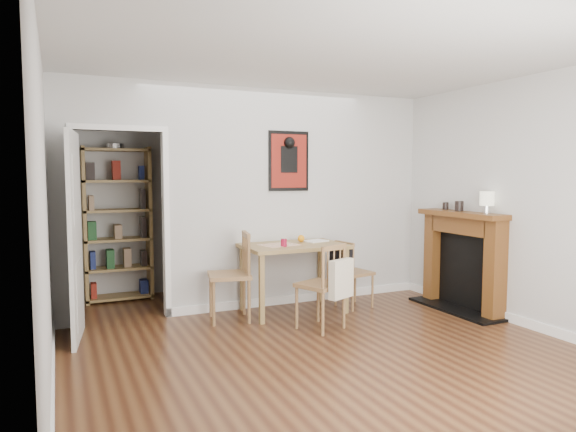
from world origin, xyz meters
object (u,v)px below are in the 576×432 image
notebook (315,241)px  ceramic_jar_a (459,206)px  mantel_lamp (487,200)px  chair_left (229,276)px  chair_right (353,272)px  orange_fruit (301,238)px  fireplace (463,258)px  bookshelf (118,225)px  ceramic_jar_b (446,206)px  chair_front (322,285)px  red_glass (284,243)px  dining_table (294,252)px

notebook → ceramic_jar_a: 1.74m
mantel_lamp → chair_left: bearing=158.3°
chair_right → orange_fruit: (-0.57, 0.24, 0.41)m
fireplace → ceramic_jar_a: (-0.02, 0.06, 0.60)m
bookshelf → ceramic_jar_b: bearing=-26.4°
ceramic_jar_a → chair_front: bearing=-178.2°
chair_right → red_glass: bearing=-178.0°
red_glass → notebook: red_glass is taller
bookshelf → ceramic_jar_a: (3.62, -2.09, 0.27)m
dining_table → chair_front: (-0.02, -0.72, -0.24)m
red_glass → ceramic_jar_b: bearing=-7.3°
mantel_lamp → chair_front: bearing=169.4°
orange_fruit → notebook: (0.17, -0.04, -0.03)m
chair_left → ceramic_jar_b: (2.66, -0.36, 0.72)m
chair_front → mantel_lamp: size_ratio=3.66×
chair_left → orange_fruit: chair_left is taller
chair_front → ceramic_jar_a: 2.01m
mantel_lamp → fireplace: bearing=88.1°
chair_right → ceramic_jar_a: (1.09, -0.57, 0.80)m
fireplace → ceramic_jar_a: size_ratio=10.45×
chair_left → notebook: chair_left is taller
dining_table → chair_right: size_ratio=1.44×
red_glass → orange_fruit: (0.35, 0.27, -0.00)m
notebook → mantel_lamp: (1.51, -1.18, 0.52)m
dining_table → chair_front: size_ratio=1.29×
chair_front → ceramic_jar_b: (1.89, 0.33, 0.75)m
dining_table → bookshelf: bookshelf is taller
dining_table → fireplace: (1.86, -0.73, -0.08)m
dining_table → chair_right: chair_right is taller
dining_table → red_glass: red_glass is taller
dining_table → red_glass: size_ratio=13.26×
chair_front → fireplace: bearing=-0.1°
red_glass → ceramic_jar_b: ceramic_jar_b is taller
dining_table → ceramic_jar_b: bearing=-11.8°
orange_fruit → ceramic_jar_b: size_ratio=0.93×
dining_table → mantel_lamp: bearing=-30.1°
notebook → mantel_lamp: size_ratio=1.10×
ceramic_jar_b → mantel_lamp: bearing=-91.9°
dining_table → orange_fruit: 0.26m
orange_fruit → ceramic_jar_a: 1.90m
chair_front → red_glass: chair_front is taller
chair_left → ceramic_jar_a: size_ratio=8.11×
bookshelf → ceramic_jar_b: (3.65, -1.82, 0.25)m
mantel_lamp → ceramic_jar_b: size_ratio=2.74×
chair_left → orange_fruit: (0.95, 0.17, 0.35)m
bookshelf → notebook: size_ratio=7.17×
chair_front → ceramic_jar_a: (1.85, 0.06, 0.77)m
dining_table → fireplace: 2.00m
mantel_lamp → orange_fruit: bearing=144.1°
chair_left → mantel_lamp: size_ratio=3.96×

